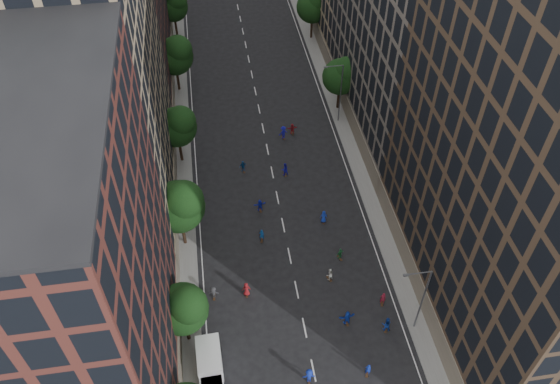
% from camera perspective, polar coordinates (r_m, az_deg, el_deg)
% --- Properties ---
extents(ground, '(240.00, 240.00, 0.00)m').
position_cam_1_polar(ground, '(71.97, -1.27, 4.23)').
color(ground, black).
rests_on(ground, ground).
extents(sidewalk_left, '(4.00, 105.00, 0.15)m').
position_cam_1_polar(sidewalk_left, '(77.61, -10.91, 6.91)').
color(sidewalk_left, slate).
rests_on(sidewalk_left, ground).
extents(sidewalk_right, '(4.00, 105.00, 0.15)m').
position_cam_1_polar(sidewalk_right, '(79.63, 6.67, 8.60)').
color(sidewalk_right, slate).
rests_on(sidewalk_right, ground).
extents(bldg_left_a, '(14.00, 22.00, 30.00)m').
position_cam_1_polar(bldg_left_a, '(42.56, -22.37, -8.78)').
color(bldg_left_a, '#50241E').
rests_on(bldg_left_a, ground).
extents(bldg_left_b, '(14.00, 26.00, 34.00)m').
position_cam_1_polar(bldg_left_b, '(58.82, -19.90, 11.52)').
color(bldg_left_b, '#927E60').
rests_on(bldg_left_b, ground).
extents(bldg_right_a, '(14.00, 30.00, 36.00)m').
position_cam_1_polar(bldg_right_a, '(48.42, 25.68, 2.94)').
color(bldg_right_a, '#433224').
rests_on(bldg_right_a, ground).
extents(bldg_right_b, '(14.00, 28.00, 33.00)m').
position_cam_1_polar(bldg_right_b, '(70.39, 14.35, 18.01)').
color(bldg_right_b, '#615950').
rests_on(bldg_right_b, ground).
extents(tree_left_1, '(4.80, 4.80, 8.21)m').
position_cam_1_polar(tree_left_1, '(50.25, -10.01, -11.83)').
color(tree_left_1, black).
rests_on(tree_left_1, ground).
extents(tree_left_2, '(5.60, 5.60, 9.45)m').
position_cam_1_polar(tree_left_2, '(57.16, -10.41, -1.33)').
color(tree_left_2, black).
rests_on(tree_left_2, ground).
extents(tree_left_3, '(5.00, 5.00, 8.58)m').
position_cam_1_polar(tree_left_3, '(68.00, -10.63, 6.86)').
color(tree_left_3, black).
rests_on(tree_left_3, ground).
extents(tree_left_4, '(5.40, 5.40, 9.08)m').
position_cam_1_polar(tree_left_4, '(81.10, -10.88, 13.94)').
color(tree_left_4, black).
rests_on(tree_left_4, ground).
extents(tree_left_5, '(4.80, 4.80, 8.33)m').
position_cam_1_polar(tree_left_5, '(95.42, -11.02, 18.62)').
color(tree_left_5, black).
rests_on(tree_left_5, ground).
extents(tree_right_a, '(5.00, 5.00, 8.39)m').
position_cam_1_polar(tree_right_a, '(76.61, 6.50, 12.05)').
color(tree_right_a, black).
rests_on(tree_right_a, ground).
extents(tree_right_b, '(5.20, 5.20, 8.83)m').
position_cam_1_polar(tree_right_b, '(93.34, 3.56, 18.91)').
color(tree_right_b, black).
rests_on(tree_right_b, ground).
extents(streetlamp_near, '(2.64, 0.22, 9.06)m').
position_cam_1_polar(streetlamp_near, '(52.21, 14.53, -10.58)').
color(streetlamp_near, '#595B60').
rests_on(streetlamp_near, ground).
extents(streetlamp_far, '(2.64, 0.22, 9.06)m').
position_cam_1_polar(streetlamp_far, '(74.35, 6.21, 10.51)').
color(streetlamp_far, '#595B60').
rests_on(streetlamp_far, ground).
extents(cargo_van, '(2.45, 5.00, 2.62)m').
position_cam_1_polar(cargo_van, '(51.89, -7.33, -17.43)').
color(cargo_van, white).
rests_on(cargo_van, ground).
extents(skater_1, '(0.65, 0.55, 1.51)m').
position_cam_1_polar(skater_1, '(52.59, 9.18, -17.84)').
color(skater_1, '#132BA0').
rests_on(skater_1, ground).
extents(skater_2, '(1.02, 0.87, 1.83)m').
position_cam_1_polar(skater_2, '(55.01, 11.04, -13.42)').
color(skater_2, navy).
rests_on(skater_2, ground).
extents(skater_3, '(1.19, 0.73, 1.77)m').
position_cam_1_polar(skater_3, '(51.61, 3.06, -18.67)').
color(skater_3, '#142BA8').
rests_on(skater_3, ground).
extents(skater_5, '(1.70, 0.74, 1.77)m').
position_cam_1_polar(skater_5, '(54.84, 7.04, -12.93)').
color(skater_5, '#1537B1').
rests_on(skater_5, ground).
extents(skater_6, '(0.87, 0.58, 1.75)m').
position_cam_1_polar(skater_6, '(56.39, -3.53, -10.13)').
color(skater_6, maroon).
rests_on(skater_6, ground).
extents(skater_7, '(0.66, 0.50, 1.61)m').
position_cam_1_polar(skater_7, '(56.70, 10.69, -10.88)').
color(skater_7, maroon).
rests_on(skater_7, ground).
extents(skater_8, '(0.95, 0.86, 1.59)m').
position_cam_1_polar(skater_8, '(57.68, 5.19, -8.60)').
color(skater_8, white).
rests_on(skater_8, ground).
extents(skater_9, '(1.05, 0.67, 1.55)m').
position_cam_1_polar(skater_9, '(56.58, -6.95, -10.42)').
color(skater_9, '#36373B').
rests_on(skater_9, ground).
extents(skater_10, '(0.98, 0.68, 1.54)m').
position_cam_1_polar(skater_10, '(59.50, 6.31, -6.45)').
color(skater_10, '#227139').
rests_on(skater_10, ground).
extents(skater_11, '(1.53, 0.70, 1.59)m').
position_cam_1_polar(skater_11, '(63.86, -2.11, -1.42)').
color(skater_11, '#151FAC').
rests_on(skater_11, ground).
extents(skater_12, '(0.86, 0.60, 1.67)m').
position_cam_1_polar(skater_12, '(62.73, 4.59, -2.62)').
color(skater_12, '#1633B9').
rests_on(skater_12, ground).
extents(skater_13, '(0.67, 0.51, 1.65)m').
position_cam_1_polar(skater_13, '(60.76, -1.93, -4.55)').
color(skater_13, navy).
rests_on(skater_13, ground).
extents(skater_14, '(0.98, 0.82, 1.80)m').
position_cam_1_polar(skater_14, '(68.06, 0.50, 2.36)').
color(skater_14, '#1816B5').
rests_on(skater_14, ground).
extents(skater_15, '(1.39, 1.08, 1.90)m').
position_cam_1_polar(skater_15, '(73.48, 0.34, 6.21)').
color(skater_15, '#1615AA').
rests_on(skater_15, ground).
extents(skater_16, '(1.02, 0.62, 1.63)m').
position_cam_1_polar(skater_16, '(68.76, -3.88, 2.68)').
color(skater_16, '#124793').
rests_on(skater_16, ground).
extents(skater_17, '(1.47, 0.61, 1.54)m').
position_cam_1_polar(skater_17, '(74.39, 1.29, 6.59)').
color(skater_17, maroon).
rests_on(skater_17, ground).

